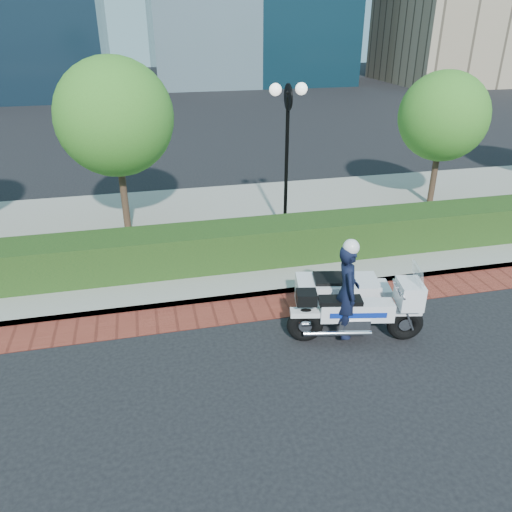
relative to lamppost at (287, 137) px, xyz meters
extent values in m
plane|color=black|center=(-1.00, -5.20, -2.96)|extent=(120.00, 120.00, 0.00)
cube|color=maroon|center=(-1.00, -3.70, -2.95)|extent=(60.00, 1.00, 0.01)
cube|color=gray|center=(-1.00, 0.80, -2.88)|extent=(60.00, 8.00, 0.15)
cube|color=black|center=(-1.00, -1.60, -2.31)|extent=(18.00, 1.20, 1.00)
cylinder|color=black|center=(0.00, 0.00, -2.66)|extent=(0.30, 0.30, 0.30)
cylinder|color=black|center=(0.00, 0.00, -0.81)|extent=(0.10, 0.10, 3.70)
cylinder|color=black|center=(0.00, 0.00, 1.04)|extent=(0.04, 0.70, 0.70)
sphere|color=white|center=(-0.35, 0.00, 1.24)|extent=(0.32, 0.32, 0.32)
sphere|color=white|center=(0.35, 0.00, 1.24)|extent=(0.32, 0.32, 0.32)
cylinder|color=#332319|center=(-4.50, 1.30, -1.72)|extent=(0.20, 0.20, 2.17)
sphere|color=#2E6619|center=(-4.50, 1.30, 0.48)|extent=(3.20, 3.20, 3.20)
cylinder|color=#332319|center=(5.50, 1.30, -1.85)|extent=(0.20, 0.20, 1.92)
sphere|color=#2E6619|center=(5.50, 1.30, 0.10)|extent=(2.80, 2.80, 2.80)
torus|color=black|center=(-1.04, -5.09, -2.59)|extent=(0.77, 0.37, 0.74)
torus|color=black|center=(0.93, -5.49, -2.59)|extent=(0.77, 0.37, 0.74)
cube|color=silver|center=(-0.06, -5.29, -2.27)|extent=(1.49, 0.64, 0.38)
cube|color=silver|center=(-0.11, -5.28, -2.54)|extent=(0.69, 0.56, 0.31)
cube|color=silver|center=(0.93, -5.49, -1.90)|extent=(0.56, 0.69, 0.50)
cube|color=silver|center=(1.04, -5.52, -1.51)|extent=(0.25, 0.57, 0.45)
cube|color=black|center=(-0.38, -5.22, -2.05)|extent=(0.89, 0.50, 0.11)
cube|color=black|center=(-1.04, -5.09, -1.96)|extent=(0.45, 0.43, 0.25)
cube|color=silver|center=(-0.08, -4.32, -2.40)|extent=(1.85, 1.11, 0.61)
cube|color=black|center=(-0.19, -4.29, -2.07)|extent=(0.88, 0.70, 0.09)
torus|color=black|center=(-0.08, -3.77, -2.68)|extent=(0.58, 0.29, 0.56)
imported|color=black|center=(-0.27, -5.25, -1.83)|extent=(0.59, 0.78, 1.92)
sphere|color=white|center=(-0.27, -5.25, -0.89)|extent=(0.31, 0.31, 0.31)
camera|label=1|loc=(-3.88, -12.99, 2.99)|focal=35.00mm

